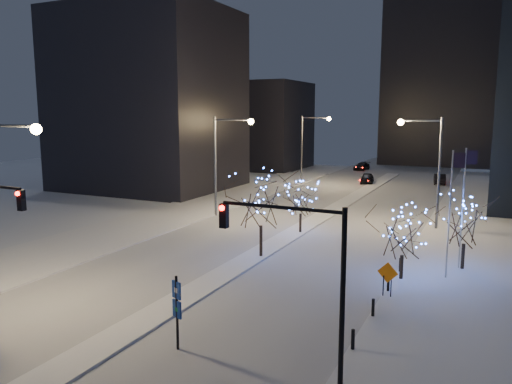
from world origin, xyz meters
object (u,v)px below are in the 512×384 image
Objects in this scene: street_lamp_w_mid at (224,152)px; traffic_signal_east at (303,262)px; holiday_tree_plaza_near at (403,232)px; construction_sign at (388,276)px; holiday_tree_median_far at (301,200)px; street_lamp_east at (429,158)px; holiday_tree_plaza_far at (465,222)px; car_far at (362,166)px; holiday_tree_median_near at (261,200)px; car_near at (367,178)px; street_lamp_w_far at (309,140)px; wayfinding_sign at (177,305)px; car_mid at (440,179)px; street_lamp_w_near at (1,185)px.

street_lamp_w_mid reaches higher than traffic_signal_east.
holiday_tree_plaza_near is 2.37× the size of construction_sign.
holiday_tree_plaza_near is at bearing -41.61° from holiday_tree_median_far.
holiday_tree_plaza_far is at bearing -72.07° from street_lamp_east.
traffic_signal_east is 74.76m from car_far.
car_far is 0.76× the size of holiday_tree_median_near.
car_near is 0.91× the size of holiday_tree_plaza_far.
street_lamp_w_mid is 1.00× the size of street_lamp_w_far.
wayfinding_sign is (2.65, -22.55, -0.91)m from holiday_tree_median_far.
holiday_tree_median_near is (-7.81, -45.66, 3.47)m from car_mid.
street_lamp_w_far is at bearing -91.12° from car_far.
construction_sign reaches higher than car_far.
street_lamp_w_mid reaches higher than wayfinding_sign.
street_lamp_w_mid is 2.01× the size of holiday_tree_plaza_far.
holiday_tree_median_far is 0.86× the size of holiday_tree_plaza_far.
holiday_tree_plaza_near is (2.19, -46.41, 2.35)m from car_mid.
street_lamp_w_near is at bearing -125.29° from holiday_tree_median_near.
street_lamp_w_near is 61.73m from car_mid.
car_far is 1.40× the size of wayfinding_sign.
car_near reaches higher than car_mid.
street_lamp_east reaches higher than car_far.
holiday_tree_median_far is (2.00, -33.66, 2.21)m from car_near.
traffic_signal_east is 2.06× the size of wayfinding_sign.
street_lamp_w_near is at bearing 176.79° from traffic_signal_east.
street_lamp_east is 30.22m from wayfinding_sign.
holiday_tree_median_far is at bearing -71.70° from street_lamp_w_far.
street_lamp_w_near is 1.00× the size of street_lamp_w_mid.
traffic_signal_east is at bearing 83.32° from car_mid.
traffic_signal_east is 3.52× the size of construction_sign.
wayfinding_sign reaches higher than car_far.
car_near is at bearing 14.24° from car_mid.
street_lamp_east is 2.20× the size of car_near.
traffic_signal_east is 1.41× the size of holiday_tree_plaza_far.
construction_sign reaches higher than car_near.
street_lamp_w_mid reaches higher than car_near.
holiday_tree_plaza_near reaches higher than construction_sign.
street_lamp_w_mid is at bearing 128.97° from holiday_tree_median_near.
car_far is at bearing 112.71° from construction_sign.
holiday_tree_median_far reaches higher than wayfinding_sign.
holiday_tree_plaza_far is 2.50× the size of construction_sign.
car_far is at bearing 83.45° from street_lamp_w_far.
street_lamp_east is 2.32× the size of holiday_tree_median_far.
street_lamp_east reaches higher than holiday_tree_median_near.
holiday_tree_median_near is 8.22m from holiday_tree_median_far.
car_near is at bearing 117.62° from wayfinding_sign.
traffic_signal_east is 16.65m from holiday_tree_median_near.
holiday_tree_median_far is at bearing -96.08° from car_near.
street_lamp_east is 1.43× the size of traffic_signal_east.
holiday_tree_median_near is 11.05m from construction_sign.
street_lamp_east is 19.57m from construction_sign.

